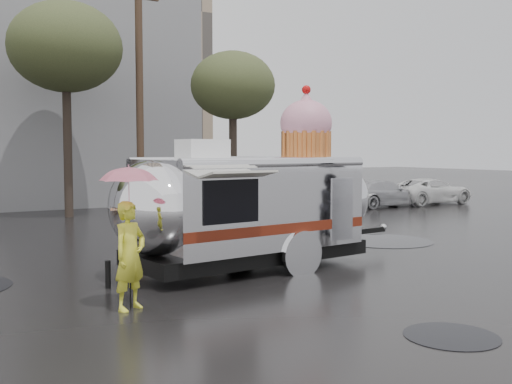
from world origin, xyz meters
TOP-DOWN VIEW (x-y plane):
  - ground at (0.00, 0.00)m, footprint 120.00×120.00m
  - puddles at (1.63, 3.42)m, footprint 13.31×8.89m
  - utility_pole at (2.50, 14.00)m, footprint 1.60×0.28m
  - tree_mid at (0.00, 15.00)m, footprint 4.20×4.20m
  - tree_right at (6.00, 13.00)m, footprint 3.36×3.36m
  - parked_cars at (11.78, 12.00)m, footprint 13.20×1.90m
  - airstream_trailer at (1.07, 2.97)m, footprint 7.56×3.36m
  - person_left at (-2.30, 0.99)m, footprint 0.75×0.67m
  - umbrella_pink at (-2.30, 0.99)m, footprint 1.11×1.11m

SIDE VIEW (x-z plane):
  - ground at x=0.00m, z-range 0.00..0.00m
  - puddles at x=1.63m, z-range 0.00..0.01m
  - parked_cars at x=11.78m, z-range -0.03..1.47m
  - person_left at x=-2.30m, z-range 0.00..1.73m
  - airstream_trailer at x=1.07m, z-range -0.61..3.48m
  - umbrella_pink at x=-2.30m, z-range 0.77..3.08m
  - utility_pole at x=2.50m, z-range 0.12..9.12m
  - tree_right at x=6.00m, z-range 1.85..8.27m
  - tree_mid at x=0.00m, z-range 2.33..10.35m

